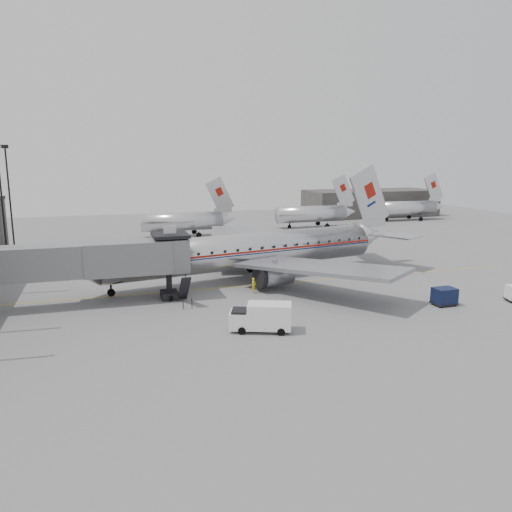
{
  "coord_description": "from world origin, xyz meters",
  "views": [
    {
      "loc": [
        -15.14,
        -43.82,
        13.6
      ],
      "look_at": [
        0.31,
        6.03,
        3.2
      ],
      "focal_mm": 35.0,
      "sensor_mm": 36.0,
      "label": 1
    }
  ],
  "objects_px": {
    "service_van": "(261,317)",
    "baggage_cart_navy": "(444,296)",
    "ramp_worker": "(254,286)",
    "airliner": "(252,251)"
  },
  "relations": [
    {
      "from": "service_van",
      "to": "baggage_cart_navy",
      "type": "bearing_deg",
      "value": 26.68
    },
    {
      "from": "ramp_worker",
      "to": "baggage_cart_navy",
      "type": "bearing_deg",
      "value": -58.89
    },
    {
      "from": "service_van",
      "to": "ramp_worker",
      "type": "distance_m",
      "value": 11.33
    },
    {
      "from": "airliner",
      "to": "ramp_worker",
      "type": "bearing_deg",
      "value": -116.23
    },
    {
      "from": "airliner",
      "to": "baggage_cart_navy",
      "type": "relative_size",
      "value": 18.98
    },
    {
      "from": "airliner",
      "to": "baggage_cart_navy",
      "type": "height_order",
      "value": "airliner"
    },
    {
      "from": "airliner",
      "to": "ramp_worker",
      "type": "distance_m",
      "value": 6.82
    },
    {
      "from": "airliner",
      "to": "ramp_worker",
      "type": "height_order",
      "value": "airliner"
    },
    {
      "from": "service_van",
      "to": "ramp_worker",
      "type": "bearing_deg",
      "value": 97.5
    },
    {
      "from": "airliner",
      "to": "baggage_cart_navy",
      "type": "bearing_deg",
      "value": -58.78
    }
  ]
}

